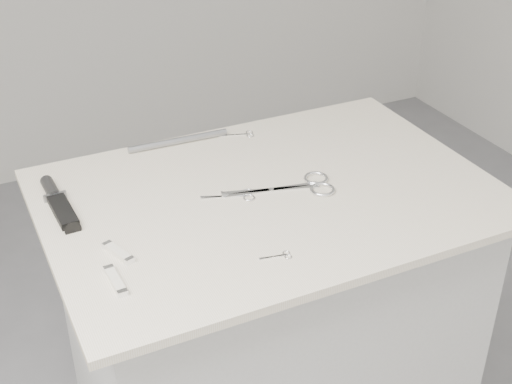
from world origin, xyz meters
name	(u,v)px	position (x,y,z in m)	size (l,w,h in m)	color
plinth	(268,348)	(0.00, 0.00, 0.45)	(0.90, 0.60, 0.90)	#B1B1AF
display_board	(270,196)	(0.00, 0.00, 0.91)	(1.00, 0.70, 0.02)	beige
large_shears	(302,186)	(0.08, -0.01, 0.92)	(0.25, 0.12, 0.01)	silver
embroidery_scissors_a	(238,196)	(-0.07, 0.01, 0.92)	(0.12, 0.07, 0.00)	silver
embroidery_scissors_b	(242,134)	(0.06, 0.29, 0.92)	(0.09, 0.05, 0.00)	silver
tiny_scissors	(280,256)	(-0.09, -0.23, 0.92)	(0.06, 0.03, 0.00)	silver
sheathed_knife	(57,201)	(-0.44, 0.16, 0.93)	(0.05, 0.21, 0.03)	black
pocket_knife_a	(115,281)	(-0.40, -0.17, 0.93)	(0.02, 0.09, 0.01)	beige
pocket_knife_b	(118,253)	(-0.37, -0.09, 0.93)	(0.05, 0.09, 0.01)	beige
metal_rail	(178,141)	(-0.10, 0.31, 0.93)	(0.02, 0.02, 0.26)	gray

